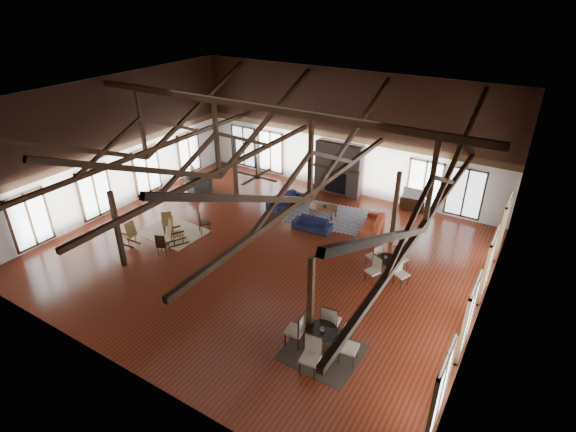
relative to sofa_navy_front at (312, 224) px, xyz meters
The scene contains 31 objects.
floor 2.72m from the sofa_navy_front, 106.16° to the right, with size 16.00×16.00×0.00m, color #5E2513.
ceiling 6.36m from the sofa_navy_front, 106.16° to the right, with size 16.00×14.00×0.02m, color black.
wall_back 5.24m from the sofa_navy_front, 99.74° to the left, with size 16.00×0.02×6.00m, color white.
wall_front 10.02m from the sofa_navy_front, 94.49° to the right, with size 16.00×0.02×6.00m, color white.
wall_left 9.54m from the sofa_navy_front, 163.44° to the right, with size 0.02×14.00×6.00m, color white.
wall_right 8.18m from the sofa_navy_front, 19.76° to the right, with size 0.02×14.00×6.00m, color white.
roof_truss 4.65m from the sofa_navy_front, 106.16° to the right, with size 15.60×14.07×3.14m.
post_grid 3.00m from the sofa_navy_front, 106.16° to the right, with size 8.16×7.16×3.05m.
fireplace 4.27m from the sofa_navy_front, 100.51° to the left, with size 2.50×0.69×2.60m.
ceiling_fan 5.02m from the sofa_navy_front, 94.04° to the right, with size 1.60×1.60×0.75m.
sofa_navy_front is the anchor object (origin of this frame).
sofa_navy_left 2.51m from the sofa_navy_front, 147.83° to the left, with size 0.77×1.96×0.57m, color #151B3C.
sofa_orange 2.58m from the sofa_navy_front, 29.41° to the left, with size 0.77×1.97×0.58m, color #A73C20.
coffee_table 1.35m from the sofa_navy_front, 96.69° to the left, with size 1.40×1.05×0.48m.
vase 1.34m from the sofa_navy_front, 93.31° to the left, with size 0.18×0.18×0.19m, color #B2B2B2.
armchair 6.85m from the sofa_navy_front, behind, with size 0.96×1.10×0.71m, color #272729.
side_table_lamp 7.70m from the sofa_navy_front, behind, with size 0.44×0.44×1.12m.
rocking_chair_a 6.17m from the sofa_navy_front, 146.91° to the right, with size 0.82×0.82×0.97m.
rocking_chair_b 5.80m from the sofa_navy_front, 136.72° to the right, with size 0.81×0.98×1.12m.
rocking_chair_c 7.55m from the sofa_navy_front, 139.48° to the right, with size 0.81×0.47×1.03m.
side_chair_a 4.71m from the sofa_navy_front, 144.58° to the right, with size 0.64×0.64×1.09m.
side_chair_b 6.29m from the sofa_navy_front, 129.44° to the right, with size 0.52×0.52×0.94m.
cafe_table_near 7.24m from the sofa_navy_front, 59.39° to the right, with size 2.22×2.22×1.14m.
cafe_table_far 4.24m from the sofa_navy_front, 21.81° to the right, with size 1.88×1.88×0.97m.
cup_near 7.29m from the sofa_navy_front, 59.22° to the right, with size 0.13×0.13×0.11m, color #B2B2B2.
cup_far 4.19m from the sofa_navy_front, 22.37° to the right, with size 0.12×0.12×0.09m, color #B2B2B2.
tv_console 5.18m from the sofa_navy_front, 53.22° to the left, with size 1.15×0.43×0.57m, color black.
television 5.19m from the sofa_navy_front, 53.53° to the left, with size 0.93×0.12×0.53m, color #B2B2B2.
rug_tan 5.94m from the sofa_navy_front, 146.07° to the right, with size 2.54×2.00×0.01m, color #CCAF8D.
rug_navy 1.50m from the sofa_navy_front, 88.40° to the left, with size 3.47×2.60×0.01m, color #172141.
rug_dark 7.25m from the sofa_navy_front, 58.87° to the right, with size 2.14×1.95×0.01m, color black.
Camera 1 is at (8.67, -12.36, 9.55)m, focal length 28.00 mm.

